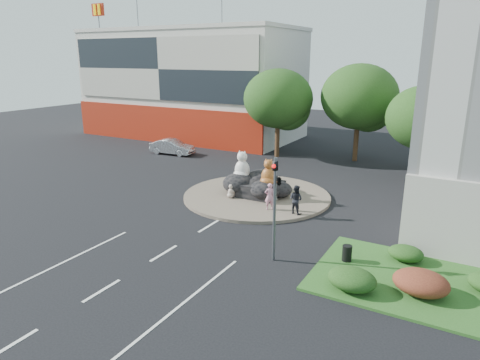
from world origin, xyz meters
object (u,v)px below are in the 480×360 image
(pedestrian_pink, at_px, (269,196))
(pedestrian_dark, at_px, (296,199))
(cat_tabby, at_px, (269,172))
(litter_bin, at_px, (347,253))
(parked_car, at_px, (172,147))
(kitten_white, at_px, (274,195))
(kitten_calico, at_px, (231,190))
(cat_white, at_px, (242,165))

(pedestrian_pink, height_order, pedestrian_dark, pedestrian_dark)
(cat_tabby, xyz_separation_m, litter_bin, (7.07, -6.20, -1.53))
(pedestrian_pink, bearing_deg, litter_bin, 102.83)
(pedestrian_pink, xyz_separation_m, parked_car, (-15.43, 10.06, -0.30))
(pedestrian_pink, height_order, litter_bin, pedestrian_pink)
(pedestrian_pink, xyz_separation_m, pedestrian_dark, (1.69, 0.12, 0.05))
(kitten_white, distance_m, litter_bin, 8.90)
(kitten_calico, xyz_separation_m, litter_bin, (9.32, -5.18, -0.19))
(litter_bin, bearing_deg, parked_car, 146.19)
(cat_tabby, bearing_deg, kitten_white, -31.65)
(pedestrian_pink, bearing_deg, cat_white, -76.97)
(cat_white, distance_m, cat_tabby, 2.25)
(cat_tabby, xyz_separation_m, pedestrian_pink, (0.98, -1.84, -0.99))
(cat_white, height_order, parked_car, cat_white)
(kitten_calico, height_order, kitten_white, kitten_calico)
(kitten_white, relative_size, litter_bin, 1.07)
(cat_tabby, relative_size, litter_bin, 2.44)
(cat_white, xyz_separation_m, parked_car, (-12.24, 7.80, -1.40))
(kitten_white, bearing_deg, pedestrian_dark, -60.62)
(cat_white, height_order, cat_tabby, cat_white)
(kitten_calico, bearing_deg, pedestrian_pink, -12.74)
(cat_white, relative_size, pedestrian_pink, 1.23)
(cat_white, relative_size, pedestrian_dark, 1.17)
(cat_white, distance_m, kitten_calico, 2.03)
(cat_white, xyz_separation_m, pedestrian_dark, (4.88, -2.14, -1.05))
(cat_tabby, height_order, litter_bin, cat_tabby)
(cat_white, distance_m, pedestrian_dark, 5.43)
(cat_white, bearing_deg, pedestrian_dark, -22.06)
(kitten_calico, height_order, litter_bin, kitten_calico)
(cat_white, distance_m, pedestrian_pink, 4.06)
(kitten_calico, distance_m, litter_bin, 10.67)
(pedestrian_dark, height_order, litter_bin, pedestrian_dark)
(parked_car, bearing_deg, litter_bin, -129.11)
(pedestrian_dark, xyz_separation_m, parked_car, (-17.12, 9.94, -0.35))
(kitten_calico, distance_m, kitten_white, 2.88)
(cat_white, bearing_deg, pedestrian_pink, -33.74)
(cat_tabby, xyz_separation_m, kitten_calico, (-2.25, -1.02, -1.34))
(kitten_white, distance_m, pedestrian_dark, 2.70)
(parked_car, bearing_deg, kitten_calico, -132.42)
(kitten_white, bearing_deg, kitten_calico, 171.52)
(pedestrian_pink, bearing_deg, kitten_calico, -56.03)
(kitten_white, distance_m, pedestrian_pink, 1.78)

